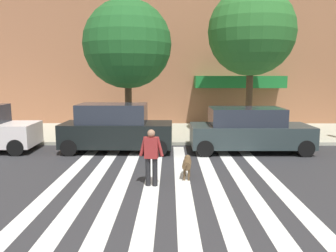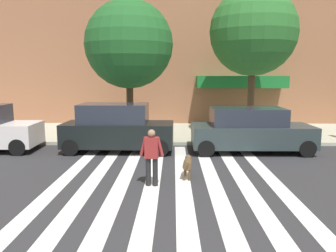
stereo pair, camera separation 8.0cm
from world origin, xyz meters
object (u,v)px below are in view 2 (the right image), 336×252
at_px(street_tree_nearest, 129,45).
at_px(pedestrian_dog_walker, 152,154).
at_px(parked_car_third_in_line, 250,130).
at_px(street_tree_middle, 253,32).
at_px(dog_on_leash, 187,164).
at_px(parked_car_behind_first, 117,128).

distance_m(street_tree_nearest, pedestrian_dog_walker, 7.59).
bearing_deg(parked_car_third_in_line, street_tree_nearest, 157.58).
bearing_deg(street_tree_middle, parked_car_third_in_line, -102.41).
distance_m(parked_car_third_in_line, street_tree_middle, 5.33).
relative_size(street_tree_middle, pedestrian_dog_walker, 4.38).
distance_m(street_tree_middle, dog_on_leash, 8.89).
bearing_deg(dog_on_leash, pedestrian_dog_walker, -144.43).
relative_size(street_tree_nearest, street_tree_middle, 0.90).
xyz_separation_m(parked_car_third_in_line, street_tree_middle, (0.68, 3.09, 4.29)).
bearing_deg(parked_car_behind_first, street_tree_nearest, 82.87).
xyz_separation_m(street_tree_nearest, pedestrian_dog_walker, (1.44, -6.52, -3.61)).
bearing_deg(pedestrian_dog_walker, parked_car_third_in_line, 49.10).
distance_m(parked_car_behind_first, dog_on_leash, 4.58).
relative_size(parked_car_behind_first, pedestrian_dog_walker, 2.76).
relative_size(parked_car_third_in_line, dog_on_leash, 4.90).
height_order(street_tree_nearest, street_tree_middle, street_tree_middle).
bearing_deg(street_tree_middle, street_tree_nearest, -170.99).
relative_size(parked_car_behind_first, dog_on_leash, 4.54).
bearing_deg(parked_car_behind_first, pedestrian_dog_walker, -68.65).
distance_m(street_tree_nearest, street_tree_middle, 6.01).
xyz_separation_m(parked_car_behind_first, pedestrian_dog_walker, (1.71, -4.37, -0.04)).
distance_m(parked_car_behind_first, street_tree_middle, 8.09).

